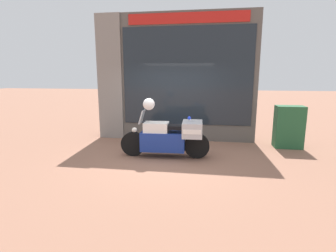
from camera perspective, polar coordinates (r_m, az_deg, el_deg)
name	(u,v)px	position (r m, az deg, el deg)	size (l,w,h in m)	color
ground_plane	(165,156)	(7.00, -0.61, -6.63)	(60.00, 60.00, 0.00)	#8E604C
shop_building	(164,78)	(8.70, -0.84, 10.45)	(5.15, 0.55, 4.04)	#56514C
window_display	(185,124)	(8.79, 3.79, 0.41)	(3.87, 0.30, 2.12)	slate
paramedic_motorcycle	(170,136)	(6.81, 0.47, -2.28)	(2.33, 0.76, 1.24)	black
utility_cabinet	(289,127)	(8.48, 24.79, -0.18)	(0.79, 0.48, 1.24)	#235633
white_helmet	(149,104)	(6.75, -4.19, 4.77)	(0.31, 0.31, 0.31)	white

